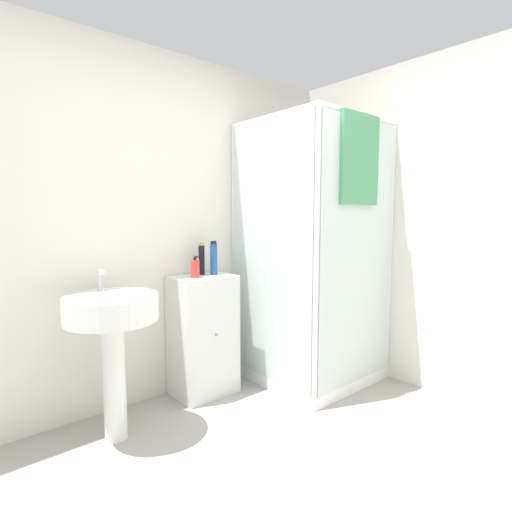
{
  "coord_description": "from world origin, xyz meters",
  "views": [
    {
      "loc": [
        -1.24,
        -0.97,
        1.35
      ],
      "look_at": [
        0.54,
        1.12,
        1.06
      ],
      "focal_mm": 28.0,
      "sensor_mm": 36.0,
      "label": 1
    }
  ],
  "objects": [
    {
      "name": "wall_right",
      "position": [
        1.7,
        0.0,
        1.25
      ],
      "size": [
        0.06,
        6.4,
        2.5
      ],
      "primitive_type": "cube",
      "color": "silver",
      "rests_on": "ground_plane"
    },
    {
      "name": "shampoo_bottle_blue",
      "position": [
        0.44,
        1.49,
        1.02
      ],
      "size": [
        0.05,
        0.05,
        0.25
      ],
      "color": "#1E4C93",
      "rests_on": "vanity_cabinet"
    },
    {
      "name": "shampoo_bottle_tall_black",
      "position": [
        0.37,
        1.55,
        1.01
      ],
      "size": [
        0.04,
        0.04,
        0.24
      ],
      "color": "black",
      "rests_on": "vanity_cabinet"
    },
    {
      "name": "wall_back",
      "position": [
        0.0,
        1.7,
        1.25
      ],
      "size": [
        6.4,
        0.06,
        2.5
      ],
      "primitive_type": "cube",
      "color": "silver",
      "rests_on": "ground_plane"
    },
    {
      "name": "soap_dispenser",
      "position": [
        0.26,
        1.46,
        0.96
      ],
      "size": [
        0.06,
        0.06,
        0.16
      ],
      "color": "red",
      "rests_on": "vanity_cabinet"
    },
    {
      "name": "sink",
      "position": [
        -0.41,
        1.31,
        0.7
      ],
      "size": [
        0.54,
        0.54,
        1.01
      ],
      "color": "white",
      "rests_on": "ground_plane"
    },
    {
      "name": "shower_enclosure",
      "position": [
        1.14,
        1.12,
        0.57
      ],
      "size": [
        0.93,
        0.96,
        2.07
      ],
      "color": "white",
      "rests_on": "ground_plane"
    },
    {
      "name": "vanity_cabinet",
      "position": [
        0.34,
        1.5,
        0.45
      ],
      "size": [
        0.44,
        0.36,
        0.89
      ],
      "color": "silver",
      "rests_on": "ground_plane"
    }
  ]
}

